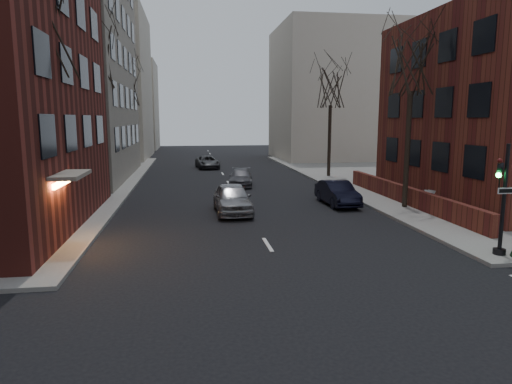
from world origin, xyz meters
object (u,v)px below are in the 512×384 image
at_px(streetlamp_far, 136,126).
at_px(tree_left_a, 36,28).
at_px(parked_sedan, 337,193).
at_px(car_lane_far, 207,162).
at_px(traffic_signal, 502,207).
at_px(car_lane_gray, 241,178).
at_px(streetlamp_near, 98,132).
at_px(car_lane_silver, 232,198).
at_px(tree_right_a, 412,61).
at_px(tree_right_b, 331,87).
at_px(sandwich_board, 430,198).
at_px(tree_left_b, 96,57).
at_px(tree_left_c, 125,86).

bearing_deg(streetlamp_far, tree_left_a, -91.23).
height_order(parked_sedan, car_lane_far, parked_sedan).
height_order(traffic_signal, car_lane_gray, traffic_signal).
distance_m(tree_left_a, car_lane_far, 28.99).
height_order(streetlamp_far, car_lane_far, streetlamp_far).
xyz_separation_m(streetlamp_far, car_lane_gray, (9.00, -13.71, -3.62)).
relative_size(streetlamp_near, parked_sedan, 1.48).
xyz_separation_m(parked_sedan, car_lane_gray, (-4.70, 8.47, -0.09)).
xyz_separation_m(traffic_signal, car_lane_far, (-9.10, 31.85, -1.28)).
relative_size(streetlamp_far, car_lane_silver, 1.35).
relative_size(tree_right_a, car_lane_far, 2.16).
bearing_deg(car_lane_far, streetlamp_near, -116.40).
relative_size(streetlamp_far, car_lane_far, 1.40).
bearing_deg(tree_right_b, sandwich_board, -83.71).
height_order(tree_left_b, tree_right_a, tree_left_b).
height_order(traffic_signal, car_lane_far, traffic_signal).
bearing_deg(tree_left_a, car_lane_gray, 56.11).
distance_m(tree_right_a, car_lane_far, 26.00).
xyz_separation_m(car_lane_silver, sandwich_board, (11.13, -0.33, -0.20)).
distance_m(tree_right_b, car_lane_silver, 17.96).
bearing_deg(tree_left_a, streetlamp_far, 88.77).
relative_size(car_lane_silver, sandwich_board, 5.24).
bearing_deg(car_lane_gray, car_lane_silver, -91.54).
height_order(tree_left_b, parked_sedan, tree_left_b).
height_order(streetlamp_near, car_lane_silver, streetlamp_near).
xyz_separation_m(tree_left_b, sandwich_board, (19.13, -7.91, -8.32)).
bearing_deg(tree_left_a, sandwich_board, 12.06).
bearing_deg(tree_left_b, car_lane_silver, -43.44).
bearing_deg(traffic_signal, tree_right_a, 84.53).
xyz_separation_m(streetlamp_far, car_lane_silver, (7.40, -23.58, -3.45)).
xyz_separation_m(tree_right_b, car_lane_far, (-9.96, 8.84, -6.96)).
bearing_deg(tree_left_c, car_lane_gray, -50.66).
bearing_deg(streetlamp_far, sandwich_board, -52.22).
xyz_separation_m(tree_left_a, sandwich_board, (19.13, 4.09, -7.88)).
bearing_deg(car_lane_silver, streetlamp_far, 106.63).
xyz_separation_m(streetlamp_near, sandwich_board, (18.53, -3.91, -3.64)).
bearing_deg(tree_left_a, tree_left_c, 90.00).
distance_m(tree_left_a, tree_left_b, 12.01).
distance_m(car_lane_silver, sandwich_board, 11.14).
height_order(traffic_signal, tree_right_a, tree_right_a).
relative_size(traffic_signal, parked_sedan, 0.94).
bearing_deg(traffic_signal, sandwich_board, 75.25).
xyz_separation_m(tree_left_b, tree_left_c, (0.00, 14.00, -0.88)).
distance_m(tree_left_b, streetlamp_near, 6.18).
relative_size(traffic_signal, car_lane_far, 0.89).
height_order(parked_sedan, car_lane_silver, car_lane_silver).
distance_m(tree_right_a, car_lane_gray, 15.00).
bearing_deg(tree_left_b, traffic_signal, -45.46).
xyz_separation_m(traffic_signal, streetlamp_far, (-16.14, 33.01, 2.33)).
xyz_separation_m(streetlamp_near, car_lane_far, (7.04, 18.84, -3.61)).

